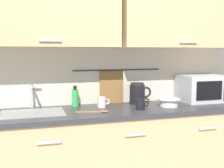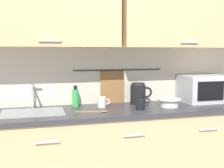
% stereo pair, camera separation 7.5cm
% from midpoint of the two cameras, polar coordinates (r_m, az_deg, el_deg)
% --- Properties ---
extents(counter_unit, '(2.53, 0.64, 0.90)m').
position_cam_midpoint_polar(counter_unit, '(2.70, 2.77, -14.14)').
color(counter_unit, tan).
rests_on(counter_unit, ground).
extents(back_wall_assembly, '(3.70, 0.41, 2.50)m').
position_cam_midpoint_polar(back_wall_assembly, '(2.76, 1.59, 8.83)').
color(back_wall_assembly, silver).
rests_on(back_wall_assembly, ground).
extents(sink_faucet, '(0.09, 0.17, 0.22)m').
position_cam_midpoint_polar(sink_faucet, '(2.66, -14.91, -1.61)').
color(sink_faucet, '#B2B5BA').
rests_on(sink_faucet, counter_unit).
extents(microwave, '(0.46, 0.35, 0.27)m').
position_cam_midpoint_polar(microwave, '(3.06, 18.69, -0.89)').
color(microwave, silver).
rests_on(microwave, counter_unit).
extents(electric_kettle, '(0.23, 0.16, 0.21)m').
position_cam_midpoint_polar(electric_kettle, '(2.79, 6.10, -1.95)').
color(electric_kettle, black).
rests_on(electric_kettle, counter_unit).
extents(dish_soap_bottle, '(0.06, 0.06, 0.20)m').
position_cam_midpoint_polar(dish_soap_bottle, '(2.66, -6.56, -2.68)').
color(dish_soap_bottle, green).
rests_on(dish_soap_bottle, counter_unit).
extents(mug_near_sink, '(0.12, 0.08, 0.09)m').
position_cam_midpoint_polar(mug_near_sink, '(2.62, -1.20, -3.66)').
color(mug_near_sink, silver).
rests_on(mug_near_sink, counter_unit).
extents(mixing_bowl, '(0.21, 0.21, 0.08)m').
position_cam_midpoint_polar(mixing_bowl, '(2.70, 12.24, -3.56)').
color(mixing_bowl, silver).
rests_on(mixing_bowl, counter_unit).
extents(mug_by_kettle, '(0.12, 0.08, 0.09)m').
position_cam_midpoint_polar(mug_by_kettle, '(2.52, 6.60, -4.10)').
color(mug_by_kettle, black).
rests_on(mug_by_kettle, counter_unit).
extents(wooden_spoon, '(0.27, 0.09, 0.01)m').
position_cam_midpoint_polar(wooden_spoon, '(2.41, -2.48, -5.56)').
color(wooden_spoon, '#9E7042').
rests_on(wooden_spoon, counter_unit).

